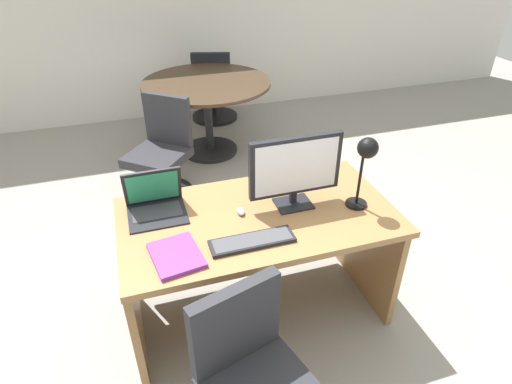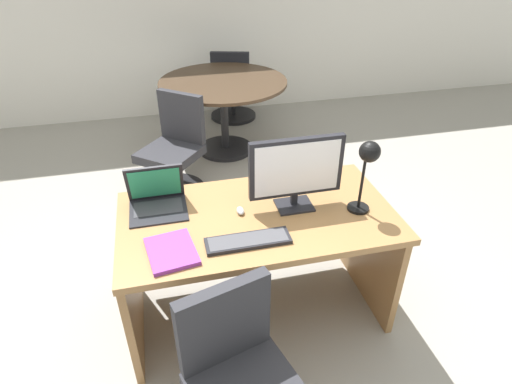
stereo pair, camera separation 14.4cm
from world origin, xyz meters
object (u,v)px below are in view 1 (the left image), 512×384
Objects in this scene: keyboard at (252,241)px; meeting_chair_far at (213,93)px; laptop at (155,199)px; meeting_chair_near at (162,158)px; mouse at (241,211)px; desk_lamp at (366,158)px; book at (176,255)px; monitor at (295,168)px; meeting_table at (207,99)px; desk at (256,241)px.

keyboard is 3.40m from meeting_chair_far.
meeting_chair_near is (0.16, 1.38, -0.48)m from laptop.
meeting_chair_far is (0.81, 1.51, -0.01)m from meeting_chair_near.
desk_lamp is at bearing -12.21° from mouse.
meeting_chair_far is at bearing 74.54° from book.
book is (-0.39, -0.25, -0.00)m from mouse.
monitor is at bearing 158.45° from desk_lamp.
meeting_table is (-0.36, 2.38, -0.49)m from desk_lamp.
desk is 0.79m from desk_lamp.
book is at bearing -151.44° from desk.
book is at bearing -93.48° from meeting_chair_near.
keyboard is 1.88m from meeting_chair_near.
meeting_table is at bearing 74.77° from book.
monitor is 0.47m from keyboard.
laptop reaches higher than book.
meeting_table is at bearing 50.25° from meeting_chair_near.
laptop is (-0.53, 0.16, 0.30)m from desk.
laptop is at bearing 163.71° from desk_lamp.
desk_lamp is at bearing -87.92° from meeting_chair_far.
keyboard is (0.42, -0.43, -0.06)m from laptop.
meeting_table is 1.46× the size of meeting_chair_near.
desk is 0.63m from laptop.
desk_lamp is (0.34, -0.13, 0.08)m from monitor.
desk_lamp is 2.06m from meeting_chair_near.
monitor is 0.78m from laptop.
mouse is (0.44, -0.18, -0.06)m from laptop.
laptop is 0.36× the size of meeting_chair_far.
desk_lamp is 3.29m from meeting_chair_far.
meeting_chair_near reaches higher than mouse.
desk_lamp is 1.40× the size of book.
desk_lamp is 0.49× the size of meeting_chair_near.
mouse is 0.72m from desk_lamp.
keyboard is 2.53m from meeting_table.
laptop is at bearing 158.00° from mouse.
desk is 3.51× the size of keyboard.
mouse is (0.01, 0.26, 0.00)m from keyboard.
meeting_chair_far is (0.92, 3.32, -0.43)m from book.
mouse is (-0.09, -0.01, 0.24)m from desk.
meeting_chair_far reaches higher than keyboard.
meeting_table is (0.30, 2.50, -0.18)m from keyboard.
desk_lamp reaches higher than laptop.
desk is 2.24m from meeting_table.
keyboard reaches higher than desk.
laptop is 0.73× the size of desk_lamp.
desk_lamp reaches higher than meeting_chair_far.
book is at bearing -83.90° from laptop.
keyboard is at bearing -169.85° from desk_lamp.
meeting_chair_near is at bearing 103.45° from desk.
desk is at bearing 175.12° from monitor.
keyboard is 0.26m from mouse.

